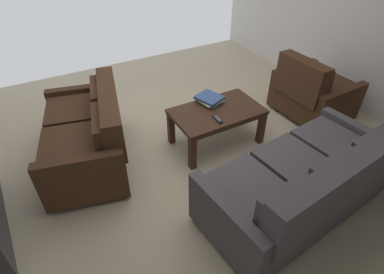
# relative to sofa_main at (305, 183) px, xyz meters

# --- Properties ---
(ground_plane) EXTENTS (5.07, 5.41, 0.01)m
(ground_plane) POSITION_rel_sofa_main_xyz_m (0.46, -1.31, -0.36)
(ground_plane) COLOR beige
(wall_left) EXTENTS (0.12, 5.41, 2.57)m
(wall_left) POSITION_rel_sofa_main_xyz_m (-2.08, -1.31, 0.93)
(wall_left) COLOR silver
(wall_left) RESTS_ON ground
(sofa_main) EXTENTS (1.88, 1.03, 0.83)m
(sofa_main) POSITION_rel_sofa_main_xyz_m (0.00, 0.00, 0.00)
(sofa_main) COLOR black
(sofa_main) RESTS_ON ground
(loveseat_near) EXTENTS (1.07, 1.54, 0.82)m
(loveseat_near) POSITION_rel_sofa_main_xyz_m (1.48, -1.62, 0.01)
(loveseat_near) COLOR black
(loveseat_near) RESTS_ON ground
(coffee_table) EXTENTS (1.01, 0.60, 0.46)m
(coffee_table) POSITION_rel_sofa_main_xyz_m (0.12, -1.24, 0.03)
(coffee_table) COLOR #3D2316
(coffee_table) RESTS_ON ground
(armchair_side) EXTENTS (0.82, 0.90, 0.85)m
(armchair_side) POSITION_rel_sofa_main_xyz_m (-1.28, -1.14, -0.00)
(armchair_side) COLOR black
(armchair_side) RESTS_ON ground
(book_stack) EXTENTS (0.32, 0.34, 0.07)m
(book_stack) POSITION_rel_sofa_main_xyz_m (0.10, -1.43, 0.14)
(book_stack) COLOR #337F51
(book_stack) RESTS_ON coffee_table
(tv_remote) EXTENTS (0.05, 0.16, 0.02)m
(tv_remote) POSITION_rel_sofa_main_xyz_m (0.22, -1.08, 0.11)
(tv_remote) COLOR black
(tv_remote) RESTS_ON coffee_table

